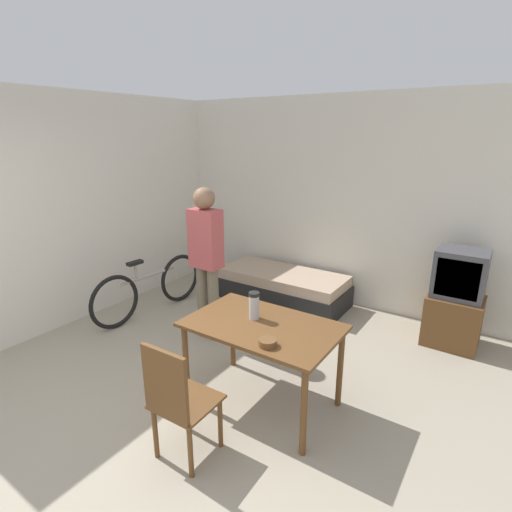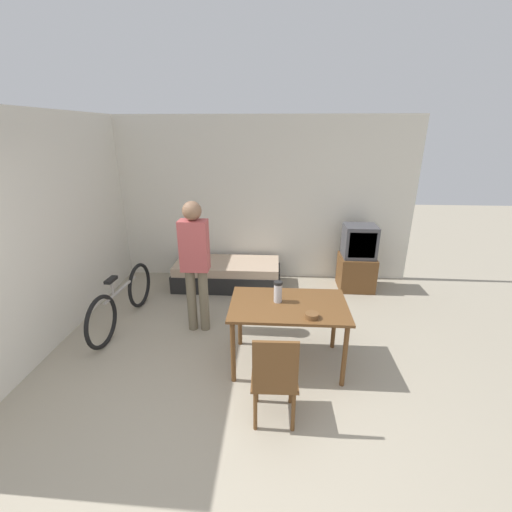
% 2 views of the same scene
% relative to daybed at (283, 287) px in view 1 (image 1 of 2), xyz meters
% --- Properties ---
extents(ground_plane, '(20.00, 20.00, 0.00)m').
position_rel_daybed_xyz_m(ground_plane, '(0.36, -3.08, -0.21)').
color(ground_plane, '#9E937F').
extents(wall_back, '(5.39, 0.06, 2.70)m').
position_rel_daybed_xyz_m(wall_back, '(0.36, 0.49, 1.14)').
color(wall_back, silver).
rests_on(wall_back, ground_plane).
extents(wall_left, '(0.06, 4.54, 2.70)m').
position_rel_daybed_xyz_m(wall_left, '(-1.87, -1.31, 1.14)').
color(wall_left, silver).
rests_on(wall_left, ground_plane).
extents(daybed, '(1.74, 0.76, 0.42)m').
position_rel_daybed_xyz_m(daybed, '(0.00, 0.00, 0.00)').
color(daybed, black).
rests_on(daybed, ground_plane).
extents(tv, '(0.55, 0.52, 1.07)m').
position_rel_daybed_xyz_m(tv, '(2.12, 0.04, 0.29)').
color(tv, brown).
rests_on(tv, ground_plane).
extents(dining_table, '(1.24, 0.78, 0.74)m').
position_rel_daybed_xyz_m(dining_table, '(0.94, -1.98, 0.45)').
color(dining_table, brown).
rests_on(dining_table, ground_plane).
extents(wooden_chair, '(0.41, 0.41, 0.92)m').
position_rel_daybed_xyz_m(wooden_chair, '(0.81, -2.84, 0.30)').
color(wooden_chair, brown).
rests_on(wooden_chair, ground_plane).
extents(bicycle, '(0.16, 1.68, 0.75)m').
position_rel_daybed_xyz_m(bicycle, '(-1.23, -1.27, 0.13)').
color(bicycle, black).
rests_on(bicycle, ground_plane).
extents(person_standing, '(0.34, 0.23, 1.70)m').
position_rel_daybed_xyz_m(person_standing, '(-0.19, -1.34, 0.79)').
color(person_standing, '#6B604C').
rests_on(person_standing, ground_plane).
extents(thermos_flask, '(0.09, 0.09, 0.23)m').
position_rel_daybed_xyz_m(thermos_flask, '(0.83, -1.93, 0.66)').
color(thermos_flask, '#B7B7BC').
rests_on(thermos_flask, dining_table).
extents(mate_bowl, '(0.13, 0.13, 0.05)m').
position_rel_daybed_xyz_m(mate_bowl, '(1.16, -2.25, 0.56)').
color(mate_bowl, brown).
rests_on(mate_bowl, dining_table).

